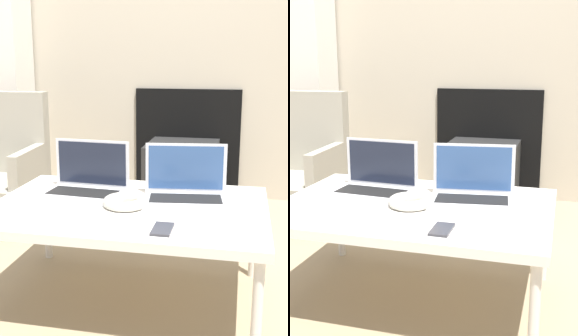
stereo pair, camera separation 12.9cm
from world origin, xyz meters
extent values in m
plane|color=#998466|center=(0.00, 0.00, 0.00)|extent=(14.00, 14.00, 0.00)
cube|color=#B7AD99|center=(0.00, 1.80, 1.30)|extent=(7.00, 0.06, 2.60)
cube|color=black|center=(0.04, 1.76, 0.40)|extent=(0.77, 0.03, 0.79)
cube|color=silver|center=(0.00, 0.13, 0.41)|extent=(1.11, 0.77, 0.04)
cylinder|color=silver|center=(0.51, -0.21, 0.20)|extent=(0.04, 0.04, 0.39)
cylinder|color=silver|center=(-0.51, 0.48, 0.20)|extent=(0.04, 0.04, 0.39)
cylinder|color=silver|center=(0.51, 0.48, 0.20)|extent=(0.04, 0.04, 0.39)
cube|color=silver|center=(-0.22, 0.21, 0.43)|extent=(0.36, 0.26, 0.02)
cube|color=black|center=(-0.22, 0.21, 0.44)|extent=(0.30, 0.15, 0.00)
cube|color=silver|center=(-0.21, 0.32, 0.55)|extent=(0.35, 0.03, 0.21)
cube|color=black|center=(-0.21, 0.32, 0.55)|extent=(0.32, 0.02, 0.19)
cube|color=silver|center=(0.22, 0.21, 0.43)|extent=(0.38, 0.28, 0.02)
cube|color=black|center=(0.22, 0.21, 0.44)|extent=(0.31, 0.17, 0.00)
cube|color=silver|center=(0.21, 0.32, 0.55)|extent=(0.35, 0.05, 0.21)
cube|color=#2D4C7F|center=(0.21, 0.32, 0.55)|extent=(0.32, 0.04, 0.19)
torus|color=beige|center=(-0.01, 0.10, 0.45)|extent=(0.18, 0.18, 0.04)
cube|color=#333338|center=(0.19, -0.13, 0.43)|extent=(0.07, 0.13, 0.01)
cube|color=black|center=(0.04, 1.51, 0.22)|extent=(0.48, 0.48, 0.44)
cube|color=black|center=(0.04, 1.26, 0.22)|extent=(0.39, 0.01, 0.34)
cube|color=gray|center=(-1.04, 0.90, 0.24)|extent=(0.56, 0.60, 0.08)
cube|color=gray|center=(-1.05, 1.13, 0.54)|extent=(0.53, 0.13, 0.52)
cube|color=gray|center=(-0.81, 0.91, 0.38)|extent=(0.09, 0.51, 0.20)
cylinder|color=#4C3828|center=(-0.83, 0.66, 0.10)|extent=(0.04, 0.04, 0.20)
cylinder|color=#4C3828|center=(-0.83, 1.13, 0.10)|extent=(0.04, 0.04, 0.20)
camera|label=1|loc=(0.44, -1.63, 1.00)|focal=50.00mm
camera|label=2|loc=(0.57, -1.60, 1.00)|focal=50.00mm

